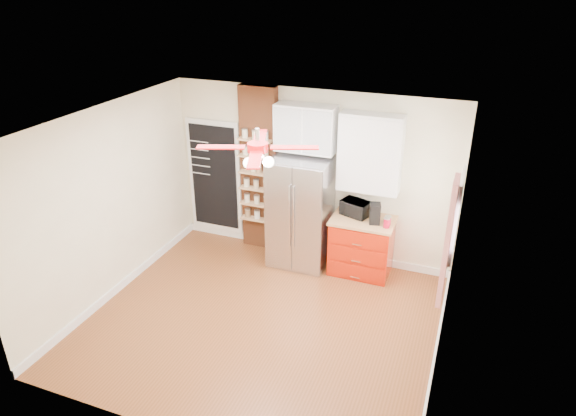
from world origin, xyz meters
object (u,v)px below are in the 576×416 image
at_px(pantry_jar_oats, 253,167).
at_px(red_cabinet, 361,246).
at_px(coffee_maker, 375,213).
at_px(ceiling_fan, 258,148).
at_px(canister_left, 387,223).
at_px(toaster_oven, 355,208).
at_px(fridge, 300,212).

bearing_deg(pantry_jar_oats, red_cabinet, -4.01).
distance_m(red_cabinet, coffee_maker, 0.63).
relative_size(ceiling_fan, canister_left, 10.27).
xyz_separation_m(toaster_oven, canister_left, (0.52, -0.23, -0.05)).
bearing_deg(pantry_jar_oats, canister_left, -6.76).
distance_m(canister_left, pantry_jar_oats, 2.26).
xyz_separation_m(red_cabinet, toaster_oven, (-0.15, 0.10, 0.56)).
bearing_deg(fridge, canister_left, -3.52).
bearing_deg(coffee_maker, fridge, 165.31).
bearing_deg(fridge, coffee_maker, -0.19).
height_order(red_cabinet, pantry_jar_oats, pantry_jar_oats).
distance_m(fridge, coffee_maker, 1.16).
relative_size(ceiling_fan, toaster_oven, 3.35).
bearing_deg(toaster_oven, canister_left, -6.11).
bearing_deg(toaster_oven, red_cabinet, -15.86).
distance_m(ceiling_fan, pantry_jar_oats, 2.25).
height_order(fridge, pantry_jar_oats, fridge).
relative_size(ceiling_fan, pantry_jar_oats, 10.48).
distance_m(ceiling_fan, toaster_oven, 2.40).
bearing_deg(toaster_oven, coffee_maker, -7.30).
distance_m(ceiling_fan, canister_left, 2.49).
bearing_deg(fridge, ceiling_fan, -88.24).
relative_size(fridge, pantry_jar_oats, 13.10).
bearing_deg(ceiling_fan, coffee_maker, 56.02).
bearing_deg(pantry_jar_oats, coffee_maker, -5.18).
height_order(canister_left, pantry_jar_oats, pantry_jar_oats).
height_order(fridge, ceiling_fan, ceiling_fan).
distance_m(toaster_oven, coffee_maker, 0.36).
xyz_separation_m(coffee_maker, pantry_jar_oats, (-2.00, 0.18, 0.39)).
height_order(fridge, coffee_maker, fridge).
xyz_separation_m(ceiling_fan, coffee_maker, (1.10, 1.63, -1.37)).
height_order(red_cabinet, coffee_maker, coffee_maker).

